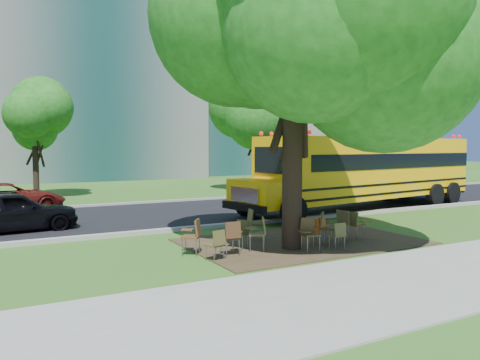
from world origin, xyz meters
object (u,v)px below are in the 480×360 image
main_tree (293,31)px  chair_1 (232,235)px  school_bus (370,168)px  chair_0 (217,242)px  chair_9 (240,231)px  bg_car_red (7,198)px  chair_3 (309,231)px  chair_11 (318,228)px  chair_4 (339,233)px  chair_5 (326,225)px  black_car (12,212)px  chair_8 (193,233)px  chair_2 (259,230)px  chair_6 (340,222)px  chair_7 (356,222)px  chair_10 (255,221)px

main_tree → chair_1: size_ratio=10.22×
school_bus → chair_0: school_bus is taller
chair_9 → bg_car_red: size_ratio=0.17×
chair_3 → chair_11: size_ratio=1.16×
chair_4 → chair_5: (0.13, 0.70, 0.11)m
school_bus → chair_0: 12.30m
chair_9 → black_car: (-5.57, 5.89, 0.21)m
chair_3 → chair_8: chair_8 is taller
main_tree → chair_2: size_ratio=10.11×
chair_6 → chair_4: bearing=120.2°
chair_0 → chair_8: size_ratio=0.84×
chair_3 → chair_8: 3.17m
chair_9 → chair_1: bearing=106.9°
chair_2 → chair_9: chair_2 is taller
chair_7 → bg_car_red: bearing=-148.4°
chair_7 → chair_5: bearing=-87.3°
chair_1 → chair_4: bearing=-11.9°
chair_1 → black_car: 8.26m
chair_9 → chair_10: size_ratio=0.84×
chair_8 → chair_2: bearing=-68.8°
main_tree → chair_10: main_tree is taller
bg_car_red → black_car: bearing=169.8°
chair_4 → black_car: 10.81m
chair_0 → chair_7: (5.06, 0.50, 0.04)m
chair_4 → chair_5: chair_5 is taller
chair_1 → chair_11: size_ratio=1.17×
chair_4 → chair_7: 1.75m
chair_1 → chair_9: 1.01m
chair_4 → chair_0: bearing=-179.9°
bg_car_red → chair_10: bearing=-157.5°
chair_10 → chair_2: bearing=-13.7°
chair_5 → chair_9: (-2.45, 0.80, -0.10)m
chair_7 → chair_10: bearing=-123.5°
main_tree → chair_2: bearing=167.9°
chair_0 → chair_11: chair_0 is taller
school_bus → chair_2: school_bus is taller
chair_3 → chair_5: size_ratio=0.97×
school_bus → chair_5: 9.06m
chair_5 → chair_9: 2.57m
chair_8 → chair_10: bearing=-32.7°
chair_7 → chair_10: size_ratio=0.91×
school_bus → chair_1: 11.63m
chair_7 → bg_car_red: size_ratio=0.18×
chair_4 → black_car: bearing=143.8°
chair_9 → black_car: 8.11m
chair_4 → bg_car_red: (-7.85, 12.71, 0.18)m
main_tree → chair_5: main_tree is taller
chair_4 → chair_11: size_ratio=0.96×
chair_1 → chair_9: size_ratio=1.17×
chair_7 → chair_8: size_ratio=0.90×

